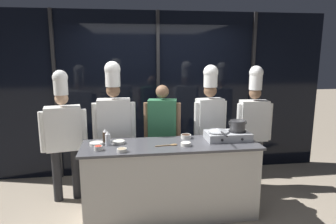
{
  "coord_description": "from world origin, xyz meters",
  "views": [
    {
      "loc": [
        -0.53,
        -3.49,
        2.04
      ],
      "look_at": [
        0.0,
        0.25,
        1.29
      ],
      "focal_mm": 32.0,
      "sensor_mm": 36.0,
      "label": 1
    }
  ],
  "objects_px": {
    "squeeze_bottle_clear": "(108,138)",
    "chef_sous": "(114,122)",
    "prep_bowl_mushrooms": "(122,150)",
    "prep_bowl_bean_sprouts": "(119,142)",
    "serving_spoon_slotted": "(171,145)",
    "frying_pan": "(218,130)",
    "prep_bowl_soy_glaze": "(186,136)",
    "chef_line": "(210,118)",
    "chef_pastry": "(254,119)",
    "prep_bowl_chili_flakes": "(98,148)",
    "prep_bowl_rice": "(186,144)",
    "person_guest": "(162,129)",
    "portable_stove": "(227,136)",
    "prep_bowl_garlic": "(96,143)",
    "squeeze_bottle_soy": "(105,136)",
    "stock_pot": "(237,125)",
    "chef_head": "(64,130)"
  },
  "relations": [
    {
      "from": "squeeze_bottle_clear",
      "to": "chef_sous",
      "type": "distance_m",
      "value": 0.53
    },
    {
      "from": "prep_bowl_mushrooms",
      "to": "prep_bowl_bean_sprouts",
      "type": "bearing_deg",
      "value": 97.14
    },
    {
      "from": "prep_bowl_mushrooms",
      "to": "serving_spoon_slotted",
      "type": "relative_size",
      "value": 0.41
    },
    {
      "from": "frying_pan",
      "to": "squeeze_bottle_clear",
      "type": "relative_size",
      "value": 2.71
    },
    {
      "from": "squeeze_bottle_clear",
      "to": "chef_sous",
      "type": "relative_size",
      "value": 0.09
    },
    {
      "from": "prep_bowl_soy_glaze",
      "to": "chef_line",
      "type": "relative_size",
      "value": 0.07
    },
    {
      "from": "serving_spoon_slotted",
      "to": "chef_pastry",
      "type": "distance_m",
      "value": 1.53
    },
    {
      "from": "frying_pan",
      "to": "squeeze_bottle_clear",
      "type": "height_order",
      "value": "squeeze_bottle_clear"
    },
    {
      "from": "chef_sous",
      "to": "prep_bowl_chili_flakes",
      "type": "bearing_deg",
      "value": 76.37
    },
    {
      "from": "prep_bowl_rice",
      "to": "chef_sous",
      "type": "height_order",
      "value": "chef_sous"
    },
    {
      "from": "frying_pan",
      "to": "person_guest",
      "type": "distance_m",
      "value": 0.86
    },
    {
      "from": "portable_stove",
      "to": "prep_bowl_garlic",
      "type": "bearing_deg",
      "value": 179.87
    },
    {
      "from": "prep_bowl_soy_glaze",
      "to": "prep_bowl_rice",
      "type": "bearing_deg",
      "value": -101.91
    },
    {
      "from": "chef_pastry",
      "to": "person_guest",
      "type": "bearing_deg",
      "value": 5.25
    },
    {
      "from": "prep_bowl_mushrooms",
      "to": "squeeze_bottle_clear",
      "type": "bearing_deg",
      "value": 121.44
    },
    {
      "from": "chef_sous",
      "to": "chef_pastry",
      "type": "distance_m",
      "value": 2.05
    },
    {
      "from": "frying_pan",
      "to": "chef_sous",
      "type": "relative_size",
      "value": 0.25
    },
    {
      "from": "prep_bowl_chili_flakes",
      "to": "chef_pastry",
      "type": "xyz_separation_m",
      "value": [
        2.21,
        0.77,
        0.1
      ]
    },
    {
      "from": "prep_bowl_rice",
      "to": "prep_bowl_bean_sprouts",
      "type": "distance_m",
      "value": 0.82
    },
    {
      "from": "prep_bowl_chili_flakes",
      "to": "chef_line",
      "type": "relative_size",
      "value": 0.05
    },
    {
      "from": "chef_line",
      "to": "chef_pastry",
      "type": "bearing_deg",
      "value": 175.61
    },
    {
      "from": "squeeze_bottle_soy",
      "to": "serving_spoon_slotted",
      "type": "xyz_separation_m",
      "value": [
        0.8,
        -0.26,
        -0.07
      ]
    },
    {
      "from": "prep_bowl_rice",
      "to": "serving_spoon_slotted",
      "type": "bearing_deg",
      "value": 167.17
    },
    {
      "from": "portable_stove",
      "to": "prep_bowl_chili_flakes",
      "type": "height_order",
      "value": "portable_stove"
    },
    {
      "from": "prep_bowl_garlic",
      "to": "serving_spoon_slotted",
      "type": "distance_m",
      "value": 0.91
    },
    {
      "from": "prep_bowl_mushrooms",
      "to": "person_guest",
      "type": "bearing_deg",
      "value": 56.27
    },
    {
      "from": "squeeze_bottle_soy",
      "to": "prep_bowl_garlic",
      "type": "relative_size",
      "value": 1.01
    },
    {
      "from": "stock_pot",
      "to": "prep_bowl_chili_flakes",
      "type": "relative_size",
      "value": 2.24
    },
    {
      "from": "person_guest",
      "to": "serving_spoon_slotted",
      "type": "bearing_deg",
      "value": 102.96
    },
    {
      "from": "prep_bowl_chili_flakes",
      "to": "serving_spoon_slotted",
      "type": "relative_size",
      "value": 0.36
    },
    {
      "from": "prep_bowl_chili_flakes",
      "to": "chef_sous",
      "type": "relative_size",
      "value": 0.05
    },
    {
      "from": "portable_stove",
      "to": "prep_bowl_rice",
      "type": "height_order",
      "value": "portable_stove"
    },
    {
      "from": "person_guest",
      "to": "prep_bowl_garlic",
      "type": "bearing_deg",
      "value": 42.83
    },
    {
      "from": "stock_pot",
      "to": "chef_line",
      "type": "xyz_separation_m",
      "value": [
        -0.22,
        0.51,
        -0.0
      ]
    },
    {
      "from": "portable_stove",
      "to": "squeeze_bottle_soy",
      "type": "relative_size",
      "value": 3.35
    },
    {
      "from": "squeeze_bottle_soy",
      "to": "prep_bowl_rice",
      "type": "height_order",
      "value": "squeeze_bottle_soy"
    },
    {
      "from": "prep_bowl_rice",
      "to": "portable_stove",
      "type": "bearing_deg",
      "value": 17.21
    },
    {
      "from": "chef_sous",
      "to": "chef_line",
      "type": "height_order",
      "value": "chef_sous"
    },
    {
      "from": "portable_stove",
      "to": "prep_bowl_soy_glaze",
      "type": "distance_m",
      "value": 0.53
    },
    {
      "from": "chef_line",
      "to": "person_guest",
      "type": "bearing_deg",
      "value": -11.05
    },
    {
      "from": "squeeze_bottle_soy",
      "to": "chef_head",
      "type": "height_order",
      "value": "chef_head"
    },
    {
      "from": "chef_head",
      "to": "person_guest",
      "type": "height_order",
      "value": "chef_head"
    },
    {
      "from": "portable_stove",
      "to": "prep_bowl_rice",
      "type": "distance_m",
      "value": 0.61
    },
    {
      "from": "squeeze_bottle_clear",
      "to": "prep_bowl_garlic",
      "type": "xyz_separation_m",
      "value": [
        -0.14,
        0.03,
        -0.07
      ]
    },
    {
      "from": "frying_pan",
      "to": "chef_line",
      "type": "bearing_deg",
      "value": 86.35
    },
    {
      "from": "squeeze_bottle_soy",
      "to": "prep_bowl_soy_glaze",
      "type": "bearing_deg",
      "value": 1.03
    },
    {
      "from": "chef_sous",
      "to": "person_guest",
      "type": "xyz_separation_m",
      "value": [
        0.67,
        0.05,
        -0.14
      ]
    },
    {
      "from": "stock_pot",
      "to": "chef_sous",
      "type": "bearing_deg",
      "value": 162.53
    },
    {
      "from": "portable_stove",
      "to": "prep_bowl_chili_flakes",
      "type": "distance_m",
      "value": 1.62
    },
    {
      "from": "prep_bowl_chili_flakes",
      "to": "prep_bowl_bean_sprouts",
      "type": "xyz_separation_m",
      "value": [
        0.23,
        0.22,
        -0.01
      ]
    }
  ]
}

